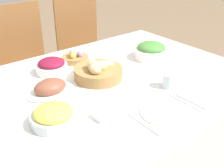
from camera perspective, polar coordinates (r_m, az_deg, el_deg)
dining_table at (r=1.73m, az=-2.44°, el=-11.18°), size 1.78×1.19×0.74m
chair_far_right at (r=2.61m, az=-5.69°, el=6.91°), size 0.44×0.44×1.00m
chair_far_center at (r=2.38m, az=-16.99°, el=3.66°), size 0.43×0.43×1.00m
bread_basket at (r=1.58m, az=-2.81°, el=2.52°), size 0.28×0.28×0.12m
egg_basket at (r=1.83m, az=-7.51°, el=5.47°), size 0.17×0.17×0.08m
ham_platter at (r=1.48m, az=-12.43°, el=-0.77°), size 0.26×0.18×0.08m
pineapple_bowl at (r=1.23m, az=-11.75°, el=-6.37°), size 0.20×0.20×0.09m
green_salad_bowl at (r=1.87m, az=7.96°, el=6.69°), size 0.22×0.22×0.11m
beet_salad_bowl at (r=1.69m, az=-12.17°, el=3.56°), size 0.19×0.19×0.09m
dinner_plate at (r=1.31m, az=10.82°, el=-5.69°), size 0.23×0.23×0.01m
fork at (r=1.23m, az=6.40°, el=-8.12°), size 0.02×0.20×0.00m
knife at (r=1.41m, az=14.61°, el=-3.73°), size 0.02×0.20×0.00m
spoon at (r=1.43m, az=15.35°, el=-3.32°), size 0.02×0.20×0.00m
drinking_cup at (r=1.52m, az=11.47°, el=0.67°), size 0.07×0.07×0.08m
butter_dish at (r=1.26m, az=-1.03°, el=-6.04°), size 0.11×0.07×0.03m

